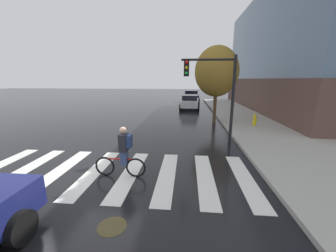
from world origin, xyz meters
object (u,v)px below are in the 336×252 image
object	(u,v)px
manhole_cover	(112,226)
sedan_far	(191,96)
street_tree_near	(217,72)
cyclist	(123,152)
sedan_mid	(190,102)
traffic_light_near	(215,86)
fire_hydrant	(255,120)

from	to	relation	value
manhole_cover	sedan_far	world-z (taller)	sedan_far
sedan_far	street_tree_near	xyz separation A→B (m)	(1.51, -13.88, 2.82)
cyclist	sedan_mid	bearing A→B (deg)	81.57
sedan_mid	traffic_light_near	distance (m)	12.45
manhole_cover	traffic_light_near	size ratio (longest dim) A/B	0.15
sedan_far	traffic_light_near	xyz separation A→B (m)	(0.76, -19.13, 2.03)
fire_hydrant	sedan_far	bearing A→B (deg)	104.48
manhole_cover	cyclist	size ratio (longest dim) A/B	0.37
sedan_far	traffic_light_near	distance (m)	19.25
street_tree_near	sedan_mid	bearing A→B (deg)	103.63
sedan_mid	street_tree_near	bearing A→B (deg)	-76.37
fire_hydrant	sedan_mid	bearing A→B (deg)	116.23
sedan_mid	cyclist	bearing A→B (deg)	-98.43
sedan_far	street_tree_near	size ratio (longest dim) A/B	0.88
manhole_cover	sedan_far	size ratio (longest dim) A/B	0.13
manhole_cover	traffic_light_near	distance (m)	7.14
sedan_mid	cyclist	distance (m)	16.01
sedan_far	cyclist	world-z (taller)	cyclist
sedan_far	cyclist	bearing A→B (deg)	-96.36
cyclist	sedan_far	bearing A→B (deg)	83.64
traffic_light_near	street_tree_near	size ratio (longest dim) A/B	0.78
street_tree_near	sedan_far	bearing A→B (deg)	96.21
cyclist	fire_hydrant	size ratio (longest dim) A/B	2.19
fire_hydrant	street_tree_near	xyz separation A→B (m)	(-2.44, 1.40, 3.12)
sedan_far	street_tree_near	world-z (taller)	street_tree_near
sedan_far	traffic_light_near	world-z (taller)	traffic_light_near
traffic_light_near	manhole_cover	bearing A→B (deg)	-115.84
sedan_far	street_tree_near	distance (m)	14.24
cyclist	traffic_light_near	distance (m)	5.28
sedan_far	fire_hydrant	xyz separation A→B (m)	(3.95, -15.27, -0.30)
manhole_cover	street_tree_near	bearing A→B (deg)	72.09
traffic_light_near	sedan_mid	bearing A→B (deg)	94.41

